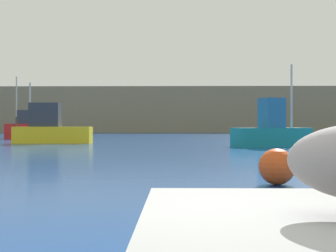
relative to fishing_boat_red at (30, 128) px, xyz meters
name	(u,v)px	position (x,y,z in m)	size (l,w,h in m)	color
hillside_backdrop	(176,111)	(13.54, 40.93, 2.87)	(140.00, 15.30, 7.68)	#7F755B
fishing_boat_red	(30,128)	(0.00, 0.00, 0.00)	(4.68, 1.46, 5.84)	red
fishing_boat_teal	(272,131)	(19.43, -15.95, -0.06)	(4.94, 3.18, 4.95)	teal
fishing_boat_yellow	(51,129)	(4.94, -11.24, 0.02)	(5.38, 1.44, 4.25)	yellow
mooring_buoy	(277,167)	(15.95, -33.92, -0.58)	(0.78, 0.78, 0.78)	#E54C19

